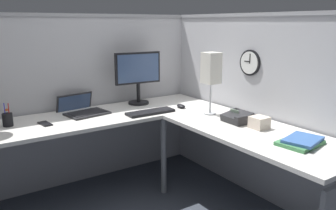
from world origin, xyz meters
The scene contains 15 objects.
ground_plane centered at (0.00, 0.00, 0.00)m, with size 6.80×6.80×0.00m, color #383D47.
cubicle_wall_back centered at (-0.36, 0.87, 0.79)m, with size 2.57×0.12×1.58m.
cubicle_wall_right centered at (0.87, -0.27, 0.79)m, with size 0.12×2.37×1.58m.
desk centered at (-0.15, -0.05, 0.63)m, with size 2.35×2.15×0.73m.
monitor centered at (0.18, 0.64, 1.02)m, with size 0.46×0.20×0.50m.
laptop centered at (-0.40, 0.63, 0.75)m, with size 0.40×0.43×0.22m.
keyboard centered at (0.09, 0.26, 0.74)m, with size 0.43×0.14×0.02m, color black.
computer_mouse centered at (0.42, 0.27, 0.75)m, with size 0.06×0.10×0.03m, color black.
pen_cup centered at (-1.01, 0.54, 0.78)m, with size 0.08×0.08×0.18m.
cell_phone centered at (-0.76, 0.43, 0.73)m, with size 0.07×0.14×0.01m, color black.
office_phone centered at (0.52, -0.36, 0.77)m, with size 0.19×0.21×0.11m.
book_stack centered at (0.49, -0.96, 0.75)m, with size 0.32×0.25×0.04m.
desk_lamp_paper centered at (0.50, -0.05, 1.11)m, with size 0.13×0.13×0.53m.
tissue_box centered at (0.54, -0.57, 0.78)m, with size 0.12×0.12×0.09m, color beige.
wall_clock centered at (0.82, -0.19, 1.17)m, with size 0.04×0.22×0.22m.
Camera 1 is at (-1.40, -2.22, 1.50)m, focal length 36.69 mm.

